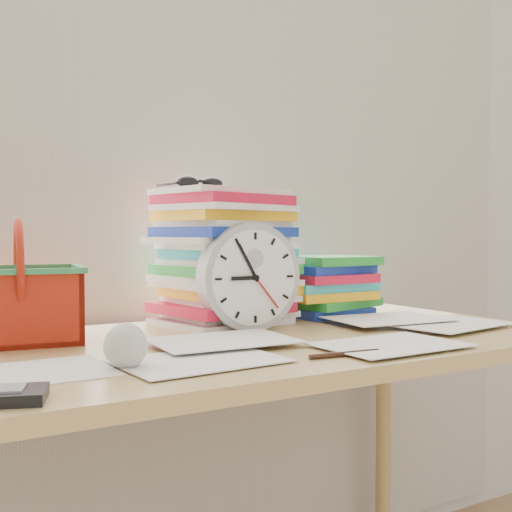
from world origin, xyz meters
TOP-DOWN VIEW (x-y plane):
  - curtain at (0.00, 1.98)m, footprint 2.40×0.01m
  - desk at (0.00, 1.60)m, footprint 1.40×0.70m
  - paper_stack at (0.08, 1.83)m, footprint 0.38×0.33m
  - clock at (0.06, 1.69)m, footprint 0.24×0.05m
  - sunglasses at (0.02, 1.84)m, footprint 0.14×0.13m
  - book_stack at (0.38, 1.80)m, footprint 0.29×0.23m
  - basket at (-0.41, 1.78)m, footprint 0.26×0.22m
  - crumpled_ball at (-0.31, 1.44)m, footprint 0.07×0.07m
  - pen at (0.06, 1.34)m, footprint 0.14×0.02m
  - scattered_papers at (0.00, 1.60)m, footprint 1.26×0.42m

SIDE VIEW (x-z plane):
  - desk at x=0.00m, z-range 0.30..1.05m
  - pen at x=0.06m, z-range 0.75..0.76m
  - scattered_papers at x=0.00m, z-range 0.75..0.77m
  - crumpled_ball at x=-0.31m, z-range 0.75..0.82m
  - book_stack at x=0.38m, z-range 0.75..0.91m
  - basket at x=-0.41m, z-range 0.75..0.99m
  - clock at x=0.06m, z-range 0.75..0.99m
  - paper_stack at x=0.08m, z-range 0.75..1.07m
  - sunglasses at x=0.02m, z-range 1.07..1.10m
  - curtain at x=0.00m, z-range 0.05..2.55m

